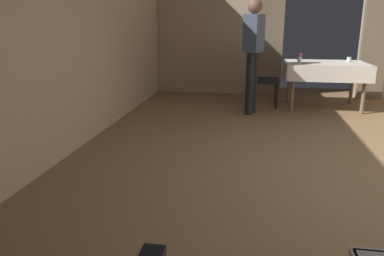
{
  "coord_description": "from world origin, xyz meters",
  "views": [
    {
      "loc": [
        -1.18,
        -3.37,
        1.4
      ],
      "look_at": [
        -1.84,
        0.57,
        0.27
      ],
      "focal_mm": 35.39,
      "sensor_mm": 36.0,
      "label": 1
    }
  ],
  "objects_px": {
    "dining_table_mid": "(325,68)",
    "glass_mid_b": "(349,60)",
    "flower_vase_mid": "(300,58)",
    "person_waiter_by_doorway": "(253,47)",
    "chair_mid_left": "(261,76)"
  },
  "relations": [
    {
      "from": "dining_table_mid",
      "to": "glass_mid_b",
      "type": "bearing_deg",
      "value": 17.52
    },
    {
      "from": "chair_mid_left",
      "to": "flower_vase_mid",
      "type": "relative_size",
      "value": 5.18
    },
    {
      "from": "glass_mid_b",
      "to": "flower_vase_mid",
      "type": "bearing_deg",
      "value": -153.36
    },
    {
      "from": "person_waiter_by_doorway",
      "to": "dining_table_mid",
      "type": "bearing_deg",
      "value": 27.79
    },
    {
      "from": "flower_vase_mid",
      "to": "dining_table_mid",
      "type": "bearing_deg",
      "value": 33.3
    },
    {
      "from": "dining_table_mid",
      "to": "glass_mid_b",
      "type": "distance_m",
      "value": 0.42
    },
    {
      "from": "flower_vase_mid",
      "to": "person_waiter_by_doorway",
      "type": "distance_m",
      "value": 0.81
    },
    {
      "from": "chair_mid_left",
      "to": "glass_mid_b",
      "type": "relative_size",
      "value": 11.25
    },
    {
      "from": "glass_mid_b",
      "to": "dining_table_mid",
      "type": "bearing_deg",
      "value": -162.48
    },
    {
      "from": "flower_vase_mid",
      "to": "person_waiter_by_doorway",
      "type": "relative_size",
      "value": 0.1
    },
    {
      "from": "flower_vase_mid",
      "to": "glass_mid_b",
      "type": "xyz_separation_m",
      "value": [
        0.83,
        0.42,
        -0.06
      ]
    },
    {
      "from": "chair_mid_left",
      "to": "glass_mid_b",
      "type": "xyz_separation_m",
      "value": [
        1.41,
        0.15,
        0.28
      ]
    },
    {
      "from": "flower_vase_mid",
      "to": "glass_mid_b",
      "type": "distance_m",
      "value": 0.93
    },
    {
      "from": "chair_mid_left",
      "to": "glass_mid_b",
      "type": "distance_m",
      "value": 1.45
    },
    {
      "from": "dining_table_mid",
      "to": "chair_mid_left",
      "type": "relative_size",
      "value": 1.4
    }
  ]
}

